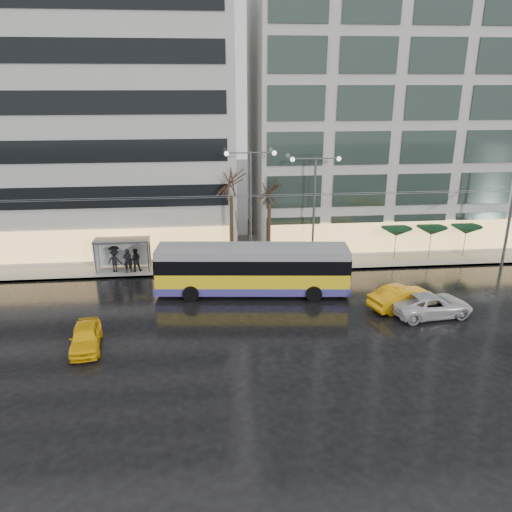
{
  "coord_description": "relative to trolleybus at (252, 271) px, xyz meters",
  "views": [
    {
      "loc": [
        -1.33,
        -26.89,
        14.01
      ],
      "look_at": [
        1.84,
        5.0,
        2.85
      ],
      "focal_mm": 35.0,
      "sensor_mm": 36.0,
      "label": 1
    }
  ],
  "objects": [
    {
      "name": "sidewalk",
      "position": [
        0.38,
        8.73,
        -1.59
      ],
      "size": [
        80.0,
        10.0,
        0.15
      ],
      "primitive_type": "cube",
      "color": "gray",
      "rests_on": "ground"
    },
    {
      "name": "taxi_b",
      "position": [
        9.51,
        -3.4,
        -0.91
      ],
      "size": [
        4.85,
        2.99,
        1.51
      ],
      "primitive_type": "imported",
      "rotation": [
        0.0,
        0.0,
        1.9
      ],
      "color": "orange",
      "rests_on": "ground"
    },
    {
      "name": "catenary",
      "position": [
        -0.62,
        2.67,
        2.59
      ],
      "size": [
        42.24,
        5.12,
        7.0
      ],
      "color": "#595B60",
      "rests_on": "ground"
    },
    {
      "name": "sedan_silver",
      "position": [
        10.96,
        -4.63,
        -0.95
      ],
      "size": [
        5.38,
        2.93,
        1.43
      ],
      "primitive_type": "imported",
      "rotation": [
        0.0,
        0.0,
        1.68
      ],
      "color": "silver",
      "rests_on": "ground"
    },
    {
      "name": "parasol_a",
      "position": [
        12.38,
        5.73,
        0.79
      ],
      "size": [
        2.5,
        2.5,
        2.65
      ],
      "color": "#595B60",
      "rests_on": "sidewalk"
    },
    {
      "name": "parasol_c",
      "position": [
        18.38,
        5.73,
        0.79
      ],
      "size": [
        2.5,
        2.5,
        2.65
      ],
      "color": "#595B60",
      "rests_on": "sidewalk"
    },
    {
      "name": "building_left",
      "position": [
        -17.62,
        13.73,
        9.49
      ],
      "size": [
        34.0,
        14.0,
        22.0
      ],
      "primitive_type": "cube",
      "color": "#B1AEA9",
      "rests_on": "sidewalk"
    },
    {
      "name": "street_lamp_near",
      "position": [
        0.38,
        5.53,
        4.33
      ],
      "size": [
        3.96,
        0.36,
        9.03
      ],
      "color": "#595B60",
      "rests_on": "sidewalk"
    },
    {
      "name": "pedestrian_c",
      "position": [
        -10.21,
        4.86,
        -0.39
      ],
      "size": [
        1.33,
        1.04,
        2.11
      ],
      "color": "black",
      "rests_on": "sidewalk"
    },
    {
      "name": "bus_shelter",
      "position": [
        -10.0,
        5.42,
        0.3
      ],
      "size": [
        4.2,
        1.6,
        2.51
      ],
      "color": "#595B60",
      "rests_on": "sidewalk"
    },
    {
      "name": "tree_b",
      "position": [
        1.88,
        5.93,
        4.74
      ],
      "size": [
        3.2,
        3.2,
        7.7
      ],
      "color": "black",
      "rests_on": "sidewalk"
    },
    {
      "name": "taxi_a",
      "position": [
        -9.93,
        -6.7,
        -0.99
      ],
      "size": [
        2.08,
        4.11,
        1.34
      ],
      "primitive_type": "imported",
      "rotation": [
        0.0,
        0.0,
        0.13
      ],
      "color": "yellow",
      "rests_on": "ground"
    },
    {
      "name": "kerb",
      "position": [
        0.38,
        3.78,
        -1.59
      ],
      "size": [
        80.0,
        0.1,
        0.15
      ],
      "primitive_type": "cube",
      "color": "slate",
      "rests_on": "ground"
    },
    {
      "name": "pedestrian_a",
      "position": [
        -9.19,
        4.62,
        -0.1
      ],
      "size": [
        1.16,
        1.18,
        2.19
      ],
      "color": "black",
      "rests_on": "sidewalk"
    },
    {
      "name": "parasol_b",
      "position": [
        15.38,
        5.73,
        0.79
      ],
      "size": [
        2.5,
        2.5,
        2.65
      ],
      "color": "#595B60",
      "rests_on": "sidewalk"
    },
    {
      "name": "tree_a",
      "position": [
        -1.12,
        5.73,
        5.42
      ],
      "size": [
        3.2,
        3.2,
        8.4
      ],
      "color": "black",
      "rests_on": "sidewalk"
    },
    {
      "name": "building_right",
      "position": [
        17.38,
        13.73,
        10.99
      ],
      "size": [
        32.0,
        14.0,
        25.0
      ],
      "primitive_type": "cube",
      "color": "#B1AEA9",
      "rests_on": "sidewalk"
    },
    {
      "name": "pedestrian_b",
      "position": [
        -8.66,
        4.89,
        -0.6
      ],
      "size": [
        0.97,
        0.81,
        1.82
      ],
      "color": "black",
      "rests_on": "sidewalk"
    },
    {
      "name": "trolleybus",
      "position": [
        0.0,
        0.0,
        0.0
      ],
      "size": [
        13.44,
        5.76,
        6.14
      ],
      "color": "yellow",
      "rests_on": "ground"
    },
    {
      "name": "ground",
      "position": [
        -1.62,
        -5.27,
        -1.66
      ],
      "size": [
        140.0,
        140.0,
        0.0
      ],
      "primitive_type": "plane",
      "color": "black",
      "rests_on": "ground"
    },
    {
      "name": "street_lamp_far",
      "position": [
        5.38,
        5.53,
        4.05
      ],
      "size": [
        3.96,
        0.36,
        8.53
      ],
      "color": "#595B60",
      "rests_on": "sidewalk"
    }
  ]
}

